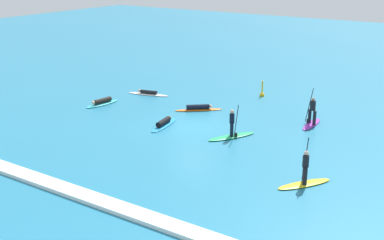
{
  "coord_description": "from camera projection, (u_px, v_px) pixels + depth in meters",
  "views": [
    {
      "loc": [
        17.28,
        -25.24,
        10.19
      ],
      "look_at": [
        0.0,
        0.0,
        0.5
      ],
      "focal_mm": 48.81,
      "sensor_mm": 36.0,
      "label": 1
    }
  ],
  "objects": [
    {
      "name": "wave_crest",
      "position": [
        59.0,
        187.0,
        23.78
      ],
      "size": [
        18.42,
        0.9,
        0.18
      ],
      "primitive_type": "cube",
      "color": "white",
      "rests_on": "ground_plane"
    },
    {
      "name": "surfer_on_green_board",
      "position": [
        232.0,
        132.0,
        30.44
      ],
      "size": [
        2.07,
        3.1,
        2.07
      ],
      "rotation": [
        0.0,
        0.0,
        1.09
      ],
      "color": "#23B266",
      "rests_on": "ground_plane"
    },
    {
      "name": "surfer_on_white_board",
      "position": [
        148.0,
        93.0,
        39.84
      ],
      "size": [
        3.35,
        1.44,
        0.36
      ],
      "rotation": [
        0.0,
        0.0,
        3.38
      ],
      "color": "white",
      "rests_on": "ground_plane"
    },
    {
      "name": "ground_plane",
      "position": [
        192.0,
        128.0,
        32.24
      ],
      "size": [
        120.0,
        120.0,
        0.0
      ],
      "primitive_type": "plane",
      "color": "teal",
      "rests_on": "ground"
    },
    {
      "name": "surfer_on_orange_board",
      "position": [
        199.0,
        108.0,
        35.77
      ],
      "size": [
        2.84,
        2.59,
        0.43
      ],
      "rotation": [
        0.0,
        0.0,
        0.72
      ],
      "color": "orange",
      "rests_on": "ground_plane"
    },
    {
      "name": "surfer_on_blue_board",
      "position": [
        164.0,
        123.0,
        32.59
      ],
      "size": [
        1.27,
        3.2,
        0.44
      ],
      "rotation": [
        0.0,
        0.0,
        1.76
      ],
      "color": "#1E8CD1",
      "rests_on": "ground_plane"
    },
    {
      "name": "surfer_on_purple_board",
      "position": [
        312.0,
        117.0,
        32.64
      ],
      "size": [
        0.88,
        2.77,
        2.36
      ],
      "rotation": [
        0.0,
        0.0,
        1.63
      ],
      "color": "purple",
      "rests_on": "ground_plane"
    },
    {
      "name": "surfer_on_yellow_board",
      "position": [
        305.0,
        177.0,
        24.11
      ],
      "size": [
        2.06,
        2.73,
        2.29
      ],
      "rotation": [
        0.0,
        0.0,
        1.01
      ],
      "color": "yellow",
      "rests_on": "ground_plane"
    },
    {
      "name": "surfer_on_teal_board",
      "position": [
        102.0,
        102.0,
        37.19
      ],
      "size": [
        1.0,
        2.87,
        0.45
      ],
      "rotation": [
        0.0,
        0.0,
        4.6
      ],
      "color": "#33C6CC",
      "rests_on": "ground_plane"
    },
    {
      "name": "marker_buoy",
      "position": [
        262.0,
        94.0,
        39.37
      ],
      "size": [
        0.37,
        0.37,
        1.28
      ],
      "color": "yellow",
      "rests_on": "ground_plane"
    }
  ]
}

